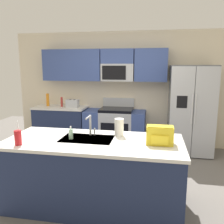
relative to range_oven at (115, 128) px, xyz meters
The scene contains 14 objects.
ground_plane 1.86m from the range_oven, 84.77° to the right, with size 9.00×9.00×0.00m, color #66605B.
kitchen_wall_unit 1.07m from the range_oven, 85.46° to the left, with size 5.20×0.43×2.60m.
back_counter 1.29m from the range_oven, behind, with size 1.21×0.63×0.90m.
range_oven is the anchor object (origin of this frame).
refrigerator 1.69m from the range_oven, ahead, with size 0.90×0.76×1.85m.
island_counter 2.36m from the range_oven, 87.13° to the right, with size 2.28×0.99×0.90m.
toaster 1.12m from the range_oven, behind, with size 0.28×0.16×0.18m.
pepper_mill 1.38m from the range_oven, behind, with size 0.05×0.05×0.22m, color #B2332D.
bottle_orange 1.73m from the range_oven, behind, with size 0.07×0.07×0.29m, color orange.
sink_faucet 2.25m from the range_oven, 89.35° to the right, with size 0.09×0.21×0.28m.
drink_cup_red 2.85m from the range_oven, 105.02° to the right, with size 0.08×0.08×0.30m.
soap_dispenser 2.42m from the range_oven, 94.46° to the right, with size 0.06×0.06×0.17m.
paper_towel_roll 2.23m from the range_oven, 78.89° to the right, with size 0.12×0.12×0.24m, color white.
backpack 2.61m from the range_oven, 68.04° to the right, with size 0.32×0.22×0.23m.
Camera 1 is at (0.72, -3.42, 1.84)m, focal length 38.55 mm.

